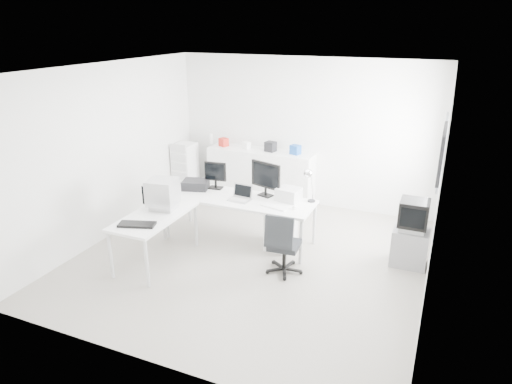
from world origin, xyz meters
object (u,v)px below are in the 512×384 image
at_px(main_desk, 240,219).
at_px(side_desk, 156,238).
at_px(drawer_pedestal, 281,230).
at_px(filing_cabinet, 185,170).
at_px(crt_monitor, 163,193).
at_px(office_chair, 285,242).
at_px(lcd_monitor_large, 266,179).
at_px(sideboard, 261,176).
at_px(crt_tv, 414,216).
at_px(tv_cabinet, 409,247).
at_px(laptop, 239,194).
at_px(lcd_monitor_small, 215,175).
at_px(laser_printer, 289,194).
at_px(inkjet_printer, 196,185).

bearing_deg(main_desk, side_desk, -127.69).
distance_m(drawer_pedestal, filing_cabinet, 2.94).
bearing_deg(crt_monitor, side_desk, -99.26).
height_order(crt_monitor, office_chair, crt_monitor).
distance_m(drawer_pedestal, lcd_monitor_large, 0.84).
relative_size(office_chair, sideboard, 0.45).
relative_size(drawer_pedestal, office_chair, 0.64).
bearing_deg(crt_tv, crt_monitor, -162.21).
height_order(office_chair, tv_cabinet, office_chair).
distance_m(lcd_monitor_large, laptop, 0.50).
height_order(drawer_pedestal, crt_tv, crt_tv).
distance_m(crt_monitor, office_chair, 1.94).
relative_size(lcd_monitor_large, crt_monitor, 1.17).
height_order(drawer_pedestal, lcd_monitor_small, lcd_monitor_small).
relative_size(side_desk, lcd_monitor_large, 2.43).
bearing_deg(crt_monitor, crt_tv, 8.53).
bearing_deg(laptop, lcd_monitor_large, 53.78).
distance_m(main_desk, drawer_pedestal, 0.71).
height_order(laser_printer, crt_monitor, crt_monitor).
height_order(lcd_monitor_small, office_chair, lcd_monitor_small).
distance_m(main_desk, inkjet_printer, 0.97).
bearing_deg(sideboard, drawer_pedestal, -58.33).
distance_m(laser_printer, office_chair, 0.98).
xyz_separation_m(lcd_monitor_large, laptop, (-0.30, -0.35, -0.18)).
xyz_separation_m(drawer_pedestal, laptop, (-0.65, -0.15, 0.55)).
bearing_deg(main_desk, filing_cabinet, 142.55).
relative_size(inkjet_printer, office_chair, 0.44).
relative_size(side_desk, office_chair, 1.49).
xyz_separation_m(main_desk, crt_tv, (2.62, 0.26, 0.40)).
distance_m(sideboard, filing_cabinet, 1.55).
distance_m(lcd_monitor_small, sideboard, 1.60).
bearing_deg(tv_cabinet, laser_printer, -178.65).
bearing_deg(tv_cabinet, sideboard, 153.16).
bearing_deg(filing_cabinet, lcd_monitor_small, -41.82).
height_order(lcd_monitor_large, filing_cabinet, lcd_monitor_large).
bearing_deg(crt_monitor, laptop, 30.55).
relative_size(side_desk, crt_tv, 2.80).
bearing_deg(sideboard, laptop, -77.54).
bearing_deg(side_desk, lcd_monitor_small, 77.47).
bearing_deg(lcd_monitor_small, crt_monitor, -111.62).
xyz_separation_m(lcd_monitor_large, sideboard, (-0.71, 1.52, -0.52)).
bearing_deg(inkjet_printer, side_desk, -106.04).
bearing_deg(tv_cabinet, drawer_pedestal, -173.65).
xyz_separation_m(laser_printer, office_chair, (0.25, -0.87, -0.38)).
bearing_deg(side_desk, lcd_monitor_large, 48.37).
xyz_separation_m(drawer_pedestal, sideboard, (-1.06, 1.72, 0.22)).
bearing_deg(sideboard, lcd_monitor_small, -96.95).
height_order(main_desk, filing_cabinet, filing_cabinet).
height_order(side_desk, drawer_pedestal, side_desk).
relative_size(drawer_pedestal, crt_tv, 1.20).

